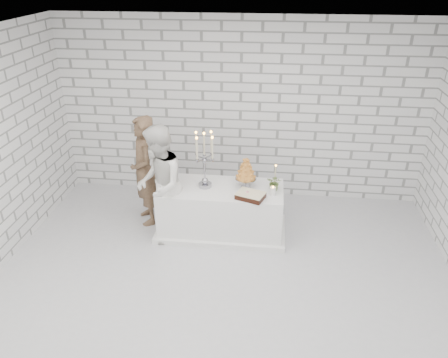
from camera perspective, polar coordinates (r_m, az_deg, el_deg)
ground at (r=5.70m, az=-0.17°, el=-13.68°), size 6.00×5.00×0.01m
ceiling at (r=4.38m, az=-0.23°, el=17.60°), size 6.00×5.00×0.01m
wall_back at (r=7.16m, az=2.18°, el=8.96°), size 6.00×0.01×3.00m
cake_table at (r=6.47m, az=-0.39°, el=-4.10°), size 1.80×0.80×0.75m
groom at (r=6.64m, az=-10.41°, el=1.03°), size 0.65×0.75×1.72m
bride at (r=6.17m, az=-8.51°, el=-0.79°), size 0.81×0.96×1.74m
candelabra at (r=6.14m, az=-2.58°, el=2.49°), size 0.41×0.41×0.85m
croquembouche at (r=6.20m, az=2.89°, el=0.87°), size 0.35×0.35×0.48m
chocolate_cake at (r=6.01m, az=3.51°, el=-2.20°), size 0.44×0.38×0.08m
pillar_candle at (r=6.11m, az=6.44°, el=-1.61°), size 0.08×0.08×0.12m
extra_taper at (r=6.30m, az=6.75°, el=0.37°), size 0.06×0.06×0.32m
flowers at (r=6.21m, az=6.71°, el=-0.49°), size 0.26×0.24×0.24m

